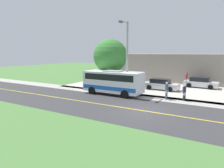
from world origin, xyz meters
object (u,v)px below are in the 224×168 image
pedestrian_waiting (167,90)px  pedestrian_with_bags (184,92)px  parked_car_near (161,85)px  street_light_pole (127,56)px  tree_curbside (110,56)px  parked_car_far (201,83)px  shuttle_bus_front (113,81)px  commercial_building (179,67)px  stop_sign (186,81)px

pedestrian_waiting → pedestrian_with_bags: bearing=102.2°
pedestrian_waiting → parked_car_near: 5.51m
street_light_pole → tree_curbside: size_ratio=1.24×
street_light_pole → parked_car_far: street_light_pole is taller
pedestrian_with_bags → tree_curbside: bearing=-101.1°
pedestrian_waiting → parked_car_near: pedestrian_waiting is taller
shuttle_bus_front → parked_car_far: (-9.98, 8.37, -0.86)m
street_light_pole → parked_car_far: (-9.67, 6.81, -3.83)m
shuttle_bus_front → commercial_building: size_ratio=0.32×
pedestrian_with_bags → pedestrian_waiting: 1.74m
stop_sign → street_light_pole: bearing=-79.0°
stop_sign → parked_car_far: size_ratio=0.63×
pedestrian_with_bags → stop_sign: bearing=175.9°
pedestrian_with_bags → tree_curbside: 10.63m
pedestrian_waiting → shuttle_bus_front: bearing=-85.0°
shuttle_bus_front → parked_car_far: size_ratio=1.55×
stop_sign → pedestrian_with_bags: bearing=-4.1°
pedestrian_with_bags → tree_curbside: size_ratio=0.25×
pedestrian_waiting → tree_curbside: size_ratio=0.27×
stop_sign → street_light_pole: (1.22, -6.29, 2.56)m
parked_car_far → tree_curbside: tree_curbside is taller
pedestrian_waiting → street_light_pole: 5.76m
stop_sign → street_light_pole: 6.90m
pedestrian_with_bags → stop_sign: (-0.62, 0.04, 1.08)m
shuttle_bus_front → tree_curbside: tree_curbside is taller
stop_sign → parked_car_near: stop_sign is taller
pedestrian_waiting → stop_sign: bearing=119.6°
street_light_pole → commercial_building: bearing=171.4°
pedestrian_waiting → commercial_building: bearing=-172.8°
pedestrian_waiting → parked_car_far: bearing=166.5°
parked_car_far → tree_curbside: size_ratio=0.68×
shuttle_bus_front → parked_car_near: bearing=144.3°
parked_car_near → tree_curbside: (2.82, -6.12, 3.71)m
stop_sign → commercial_building: (-15.30, -3.79, 0.33)m
pedestrian_with_bags → street_light_pole: size_ratio=0.20×
pedestrian_waiting → street_light_pole: (0.23, -4.55, 3.53)m
pedestrian_waiting → tree_curbside: bearing=-105.7°
shuttle_bus_front → pedestrian_with_bags: shuttle_bus_front is taller
shuttle_bus_front → pedestrian_with_bags: bearing=96.6°
parked_car_near → commercial_building: size_ratio=0.21×
pedestrian_waiting → stop_sign: (-0.99, 1.74, 0.97)m
pedestrian_with_bags → stop_sign: stop_sign is taller
stop_sign → parked_car_far: bearing=176.5°
street_light_pole → parked_car_far: bearing=144.8°
shuttle_bus_front → pedestrian_waiting: shuttle_bus_front is taller
parked_car_near → commercial_building: commercial_building is taller
pedestrian_with_bags → pedestrian_waiting: bearing=-77.8°
parked_car_near → commercial_building: (-11.18, -0.01, 1.61)m
commercial_building → stop_sign: bearing=13.9°
street_light_pole → shuttle_bus_front: bearing=-78.9°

